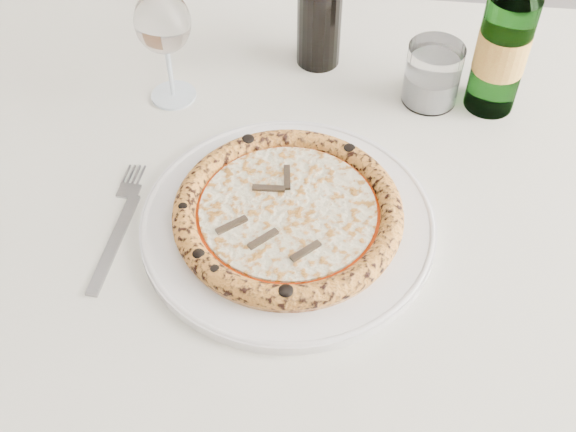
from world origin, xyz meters
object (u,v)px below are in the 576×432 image
dining_table (292,214)px  plate (288,222)px  pizza (288,213)px  wine_glass (163,25)px  tumbler (432,78)px  beer_bottle (505,41)px

dining_table → plate: bearing=-90.0°
pizza → wine_glass: (-0.18, 0.24, 0.09)m
dining_table → tumbler: 0.27m
dining_table → plate: (0.00, -0.10, 0.10)m
dining_table → pizza: (-0.00, -0.10, 0.12)m
dining_table → plate: plate is taller
tumbler → beer_bottle: size_ratio=0.33×
tumbler → beer_bottle: beer_bottle is taller
plate → beer_bottle: 0.38m
pizza → beer_bottle: size_ratio=1.02×
tumbler → beer_bottle: 0.11m
plate → wine_glass: (-0.18, 0.24, 0.11)m
plate → wine_glass: size_ratio=2.12×
plate → tumbler: 0.32m
dining_table → beer_bottle: 0.37m
wine_glass → pizza: bearing=-52.7°
wine_glass → tumbler: size_ratio=1.92×
dining_table → wine_glass: bearing=142.9°
plate → pizza: size_ratio=1.29×
wine_glass → beer_bottle: size_ratio=0.63×
wine_glass → tumbler: 0.38m
dining_table → plate: 0.14m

